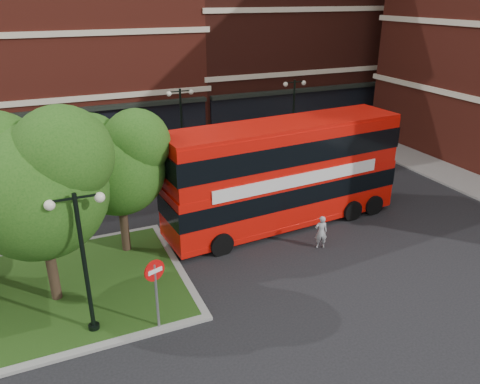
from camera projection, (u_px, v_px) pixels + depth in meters
name	position (u px, v px, depth m)	size (l,w,h in m)	color
ground	(248.00, 296.00, 17.34)	(120.00, 120.00, 0.00)	black
pavement_far	(146.00, 160.00, 31.23)	(44.00, 3.00, 0.12)	slate
terrace_far_right	(282.00, 23.00, 39.59)	(18.00, 12.00, 16.00)	#471911
traffic_island	(13.00, 301.00, 16.90)	(12.60, 7.60, 0.15)	gray
tree_island_west	(32.00, 178.00, 15.21)	(5.40, 4.71, 7.21)	#2D2116
tree_island_east	(115.00, 159.00, 18.63)	(4.46, 3.90, 6.29)	#2D2116
lamp_island	(84.00, 258.00, 14.38)	(1.72, 0.36, 5.00)	black
lamp_far_left	(182.00, 124.00, 29.20)	(1.72, 0.36, 5.00)	black
lamp_far_right	(293.00, 112.00, 32.14)	(1.72, 0.36, 5.00)	black
bus	(284.00, 167.00, 21.73)	(11.69, 3.51, 4.40)	red
woman	(321.00, 232.00, 20.34)	(0.56, 0.37, 1.53)	#98979A
car_silver	(81.00, 169.00, 27.71)	(1.70, 4.23, 1.44)	silver
car_white	(242.00, 149.00, 31.57)	(1.41, 4.03, 1.33)	white
no_entry_sign	(155.00, 281.00, 14.89)	(0.70, 0.31, 2.64)	slate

